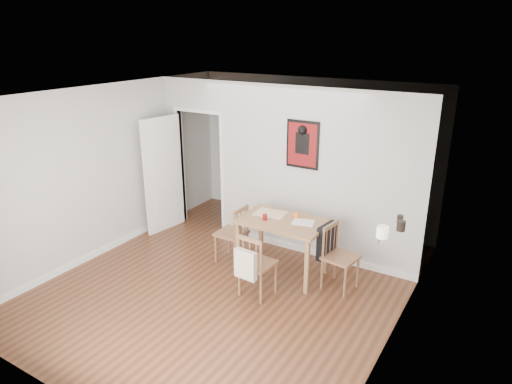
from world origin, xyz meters
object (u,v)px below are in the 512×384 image
Objects in this scene: orange_fruit at (296,216)px; mantel_lamp at (382,233)px; dining_table at (283,226)px; ceramic_jar_a at (401,226)px; fireplace at (394,276)px; notebook at (303,222)px; chair_left at (231,234)px; chair_right at (339,257)px; chair_front at (257,264)px; ceramic_jar_b at (400,219)px; bookshelf at (242,169)px; red_glass at (265,217)px.

orange_fruit is 0.41× the size of mantel_lamp.
ceramic_jar_a is (1.67, -0.26, 0.49)m from dining_table.
dining_table is 14.83× the size of orange_fruit.
fireplace is 4.21× the size of notebook.
ceramic_jar_a is at bearing -13.11° from notebook.
chair_right is (1.68, 0.11, 0.02)m from chair_left.
dining_table is at bearing -177.90° from chair_right.
ceramic_jar_a is at bearing -4.24° from chair_left.
ceramic_jar_b reaches higher than chair_front.
ceramic_jar_b reaches higher than dining_table.
chair_left is 11.05× the size of orange_fruit.
fireplace is 1.64m from orange_fruit.
fireplace is at bearing -31.10° from bookshelf.
chair_right is 3.07× the size of notebook.
orange_fruit is (-1.54, 0.50, 0.26)m from fireplace.
bookshelf is at bearing 140.65° from orange_fruit.
red_glass is at bearing -49.54° from bookshelf.
fireplace is at bearing -76.23° from ceramic_jar_b.
fireplace is at bearing -6.23° from chair_left.
fireplace is at bearing -24.93° from chair_right.
notebook is at bearing 163.57° from fireplace.
chair_front is at bearing -90.29° from dining_table.
dining_table is at bearing -132.95° from orange_fruit.
bookshelf reaches higher than orange_fruit.
orange_fruit is at bearing 149.02° from mantel_lamp.
chair_front is 1.72m from fireplace.
dining_table is 10.08× the size of ceramic_jar_a.
orange_fruit is 0.68× the size of ceramic_jar_a.
notebook is 1.57m from mantel_lamp.
notebook is at bearing 177.39° from chair_right.
red_glass is 0.89× the size of ceramic_jar_b.
orange_fruit is 1.74m from mantel_lamp.
dining_table is at bearing 89.71° from chair_front.
ceramic_jar_a is (2.49, -0.18, 0.77)m from chair_left.
orange_fruit is at bearing 148.96° from notebook.
ceramic_jar_b reaches higher than chair_right.
fireplace is at bearing -84.25° from ceramic_jar_a.
dining_table is 1.72m from fireplace.
notebook is at bearing 149.03° from mantel_lamp.
ceramic_jar_a reaches higher than ceramic_jar_b.
chair_left is 2.52m from fireplace.
chair_left is 9.63× the size of ceramic_jar_b.
mantel_lamp is 2.15× the size of ceramic_jar_b.
chair_right is 1.32m from mantel_lamp.
chair_left is 0.53× the size of bookshelf.
fireplace is 1.93m from red_glass.
chair_left is 2.14m from bookshelf.
orange_fruit is at bearing 172.94° from ceramic_jar_b.
chair_front is at bearing -139.75° from chair_right.
chair_left reaches higher than dining_table.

